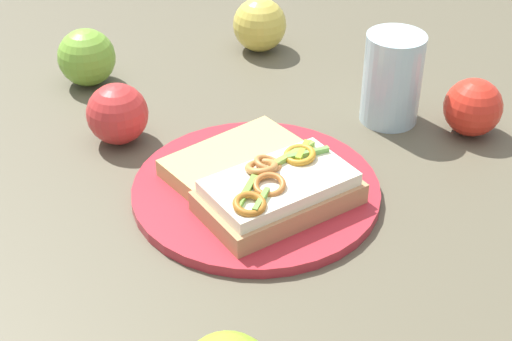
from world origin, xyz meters
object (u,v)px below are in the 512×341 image
apple_0 (87,57)px  apple_2 (260,25)px  drinking_glass (392,79)px  bread_slice_side (235,160)px  sandwich (279,191)px  apple_1 (117,114)px  plate (256,190)px  apple_4 (473,107)px

apple_0 → apple_2: same height
apple_0 → drinking_glass: drinking_glass is taller
bread_slice_side → drinking_glass: 0.23m
sandwich → apple_0: (-0.36, 0.12, 0.01)m
apple_1 → plate: bearing=-3.4°
apple_0 → apple_1: apple_0 is taller
plate → bread_slice_side: size_ratio=1.75×
apple_0 → sandwich: bearing=-18.7°
apple_1 → bread_slice_side: bearing=2.4°
apple_4 → sandwich: bearing=-114.6°
plate → apple_0: (-0.32, 0.10, 0.03)m
apple_4 → apple_1: bearing=-146.8°
plate → apple_4: (0.16, 0.24, 0.03)m
bread_slice_side → apple_4: 0.30m
sandwich → bread_slice_side: 0.08m
bread_slice_side → apple_2: size_ratio=1.97×
bread_slice_side → apple_2: (-0.14, 0.29, 0.02)m
apple_1 → apple_4: size_ratio=1.04×
apple_4 → drinking_glass: drinking_glass is taller
apple_1 → apple_4: (0.35, 0.23, -0.00)m
apple_4 → drinking_glass: size_ratio=0.62×
plate → drinking_glass: bearing=74.8°
bread_slice_side → plate: bearing=85.2°
apple_1 → drinking_glass: 0.33m
plate → sandwich: bearing=-26.0°
apple_2 → drinking_glass: bearing=-20.5°
bread_slice_side → apple_4: bearing=159.7°
apple_2 → apple_4: bearing=-11.5°
sandwich → apple_2: size_ratio=2.39×
bread_slice_side → apple_0: bearing=-86.0°
sandwich → bread_slice_side: (-0.08, 0.04, -0.01)m
apple_1 → drinking_glass: (0.25, 0.21, 0.02)m
plate → sandwich: sandwich is taller
sandwich → apple_4: (0.12, 0.26, 0.00)m
apple_2 → apple_1: bearing=-93.3°
apple_1 → apple_2: 0.30m
apple_0 → drinking_glass: (0.38, 0.12, 0.02)m
bread_slice_side → drinking_glass: drinking_glass is taller
plate → bread_slice_side: bread_slice_side is taller
apple_0 → apple_4: 0.50m
apple_2 → drinking_glass: (0.24, -0.09, 0.02)m
bread_slice_side → apple_1: (-0.16, -0.01, 0.01)m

